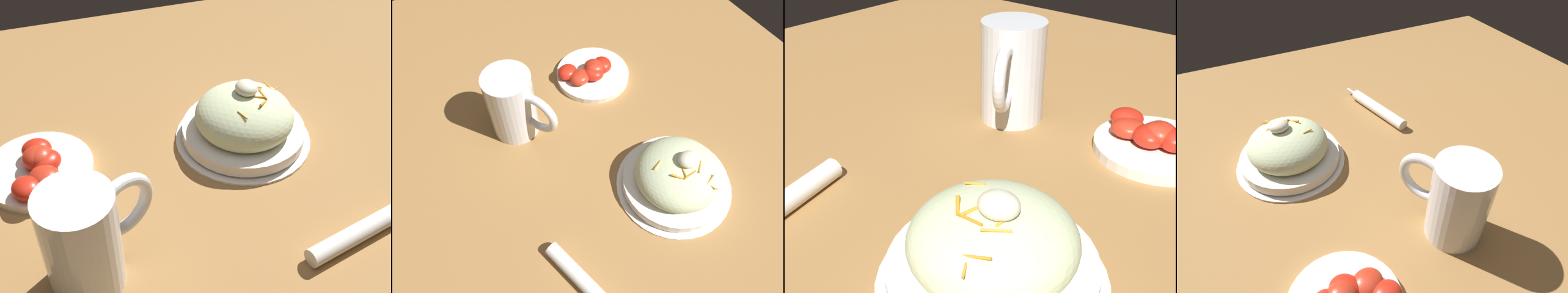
% 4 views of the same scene
% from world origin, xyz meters
% --- Properties ---
extents(ground_plane, '(1.43, 1.43, 0.00)m').
position_xyz_m(ground_plane, '(0.00, 0.00, 0.00)').
color(ground_plane, '#9E703D').
extents(salad_plate, '(0.23, 0.23, 0.11)m').
position_xyz_m(salad_plate, '(-0.20, 0.18, 0.04)').
color(salad_plate, white).
rests_on(salad_plate, ground_plane).
extents(beer_mug, '(0.11, 0.16, 0.16)m').
position_xyz_m(beer_mug, '(-0.00, -0.12, 0.07)').
color(beer_mug, white).
rests_on(beer_mug, ground_plane).
extents(tomato_plate, '(0.17, 0.17, 0.05)m').
position_xyz_m(tomato_plate, '(-0.22, -0.16, 0.02)').
color(tomato_plate, white).
rests_on(tomato_plate, ground_plane).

